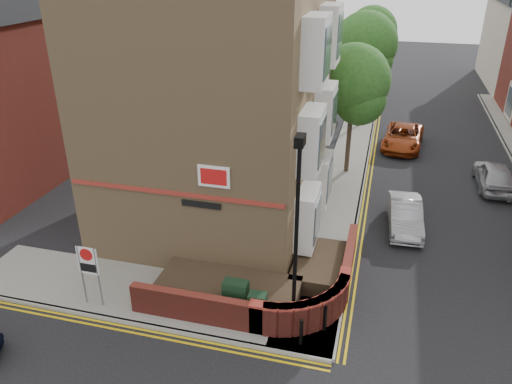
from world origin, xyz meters
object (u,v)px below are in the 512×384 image
Objects in this scene: utility_cabinet_large at (236,297)px; silver_car_near at (405,215)px; zone_sign at (88,265)px; lamppost at (296,236)px.

silver_car_near is at bearing 54.16° from utility_cabinet_large.
lamppost is at bearing 6.07° from zone_sign.
utility_cabinet_large is at bearing -129.56° from silver_car_near.
utility_cabinet_large is 0.32× the size of silver_car_near.
lamppost is 8.62m from silver_car_near.
silver_car_near is at bearing 65.43° from lamppost.
zone_sign reaches higher than silver_car_near.
zone_sign is at bearing -170.31° from utility_cabinet_large.
zone_sign is at bearing -173.93° from lamppost.
zone_sign is 12.93m from silver_car_near.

